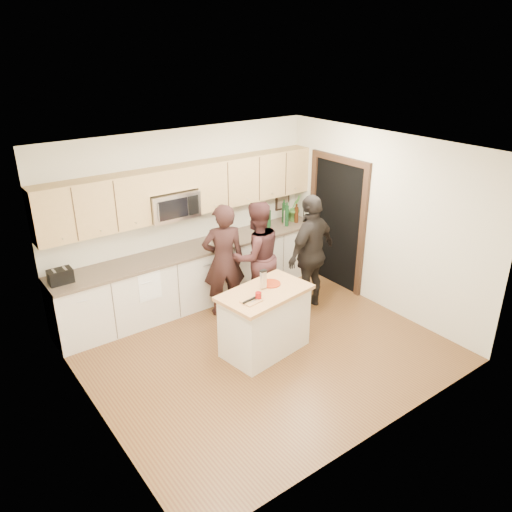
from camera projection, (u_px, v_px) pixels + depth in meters
floor at (262, 348)px, 6.82m from camera, size 4.50×4.50×0.00m
room_shell at (262, 230)px, 6.13m from camera, size 4.52×4.02×2.71m
back_cabinetry at (198, 274)px, 7.87m from camera, size 4.50×0.66×0.94m
upper_cabinetry at (190, 188)px, 7.45m from camera, size 4.50×0.33×0.75m
microwave at (172, 205)px, 7.31m from camera, size 0.76×0.41×0.40m
doorway at (337, 219)px, 8.23m from camera, size 0.06×1.25×2.20m
framed_picture at (282, 199)px, 8.83m from camera, size 0.30×0.03×0.38m
dish_towel at (145, 275)px, 7.09m from camera, size 0.34×0.60×0.48m
island at (265, 321)px, 6.61m from camera, size 1.29×0.86×0.90m
red_plate at (271, 284)px, 6.61m from camera, size 0.27×0.27×0.02m
box_grater at (263, 279)px, 6.43m from camera, size 0.08×0.06×0.25m
drink_glass at (258, 296)px, 6.21m from camera, size 0.08×0.08×0.09m
cutting_board at (251, 301)px, 6.16m from camera, size 0.26×0.22×0.02m
tongs at (251, 300)px, 6.16m from camera, size 0.26×0.06×0.02m
knife at (256, 300)px, 6.18m from camera, size 0.18×0.05×0.01m
toaster at (60, 276)px, 6.52m from camera, size 0.31×0.19×0.20m
bottle_cluster at (283, 214)px, 8.57m from camera, size 0.60×0.31×0.42m
orchid at (295, 208)px, 8.71m from camera, size 0.31×0.27×0.47m
woman_left at (224, 261)px, 7.38m from camera, size 0.74×0.61×1.74m
woman_center at (256, 257)px, 7.54m from camera, size 0.90×0.74×1.73m
woman_right at (311, 253)px, 7.54m from camera, size 1.15×0.69×1.83m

